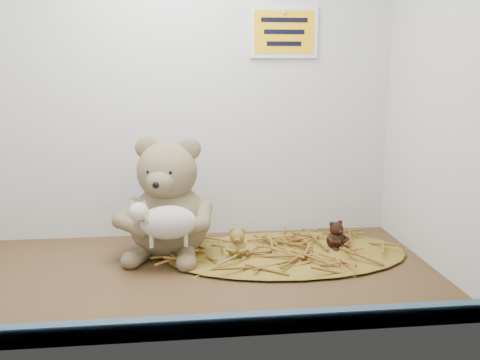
{
  "coord_description": "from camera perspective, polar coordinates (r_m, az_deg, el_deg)",
  "views": [
    {
      "loc": [
        1.43,
        -114.55,
        45.86
      ],
      "look_at": [
        15.35,
        4.07,
        20.62
      ],
      "focal_mm": 40.0,
      "sensor_mm": 36.0,
      "label": 1
    }
  ],
  "objects": [
    {
      "name": "mini_teddy_tan",
      "position": [
        1.29,
        -0.29,
        -6.58
      ],
      "size": [
        6.59,
        6.87,
        7.23
      ],
      "primitive_type": null,
      "rotation": [
        0.0,
        0.0,
        -0.13
      ],
      "color": "olive",
      "rests_on": "straw_bed"
    },
    {
      "name": "alcove_shell",
      "position": [
        1.24,
        -7.51,
        11.44
      ],
      "size": [
        120.4,
        60.2,
        90.4
      ],
      "color": "#3F2815",
      "rests_on": "ground"
    },
    {
      "name": "mini_teddy_brown",
      "position": [
        1.38,
        10.19,
        -5.63
      ],
      "size": [
        7.46,
        7.64,
        7.05
      ],
      "primitive_type": null,
      "rotation": [
        0.0,
        0.0,
        0.37
      ],
      "color": "black",
      "rests_on": "straw_bed"
    },
    {
      "name": "straw_bed",
      "position": [
        1.34,
        5.09,
        -7.8
      ],
      "size": [
        60.05,
        34.87,
        1.16
      ],
      "primitive_type": "ellipsoid",
      "color": "brown",
      "rests_on": "shelf_floor"
    },
    {
      "name": "main_teddy",
      "position": [
        1.32,
        -7.63,
        -1.81
      ],
      "size": [
        29.48,
        30.42,
        29.54
      ],
      "primitive_type": null,
      "rotation": [
        0.0,
        0.0,
        -0.26
      ],
      "color": "olive",
      "rests_on": "shelf_floor"
    },
    {
      "name": "toy_lamb",
      "position": [
        1.23,
        -7.66,
        -4.51
      ],
      "size": [
        16.79,
        10.24,
        10.85
      ],
      "primitive_type": null,
      "color": "silver",
      "rests_on": "main_teddy"
    },
    {
      "name": "front_rail",
      "position": [
        0.96,
        -7.05,
        -15.36
      ],
      "size": [
        119.28,
        2.2,
        3.6
      ],
      "primitive_type": "cube",
      "color": "#3B5971",
      "rests_on": "shelf_floor"
    },
    {
      "name": "wall_sign",
      "position": [
        1.47,
        4.69,
        15.46
      ],
      "size": [
        16.0,
        1.2,
        11.0
      ],
      "primitive_type": "cube",
      "color": "#E9A50B",
      "rests_on": "back_wall"
    }
  ]
}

